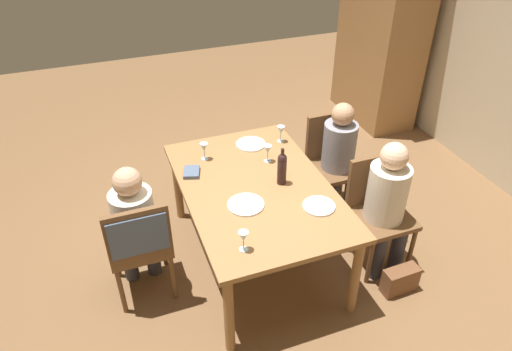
{
  "coord_description": "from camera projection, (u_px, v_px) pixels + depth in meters",
  "views": [
    {
      "loc": [
        2.71,
        -1.01,
        2.87
      ],
      "look_at": [
        0.0,
        0.0,
        0.85
      ],
      "focal_mm": 33.19,
      "sensor_mm": 36.0,
      "label": 1
    }
  ],
  "objects": [
    {
      "name": "wine_bottle_tall_green",
      "position": [
        282.0,
        168.0,
        3.54
      ],
      "size": [
        0.07,
        0.07,
        0.31
      ],
      "color": "black",
      "rests_on": "dining_table"
    },
    {
      "name": "dinner_plate_guest_right",
      "position": [
        319.0,
        206.0,
        3.38
      ],
      "size": [
        0.23,
        0.23,
        0.01
      ],
      "primitive_type": "cylinder",
      "color": "white",
      "rests_on": "dining_table"
    },
    {
      "name": "handbag",
      "position": [
        400.0,
        280.0,
        3.66
      ],
      "size": [
        0.13,
        0.28,
        0.22
      ],
      "primitive_type": "cube",
      "rotation": [
        0.0,
        0.0,
        -1.54
      ],
      "color": "brown",
      "rests_on": "ground_plane"
    },
    {
      "name": "person_man_guest",
      "position": [
        388.0,
        200.0,
        3.59
      ],
      "size": [
        0.36,
        0.31,
        1.14
      ],
      "rotation": [
        0.0,
        0.0,
        -1.57
      ],
      "color": "#33333D",
      "rests_on": "ground_plane"
    },
    {
      "name": "chair_near",
      "position": [
        139.0,
        241.0,
        3.31
      ],
      "size": [
        0.46,
        0.44,
        0.92
      ],
      "rotation": [
        0.0,
        0.0,
        1.57
      ],
      "color": "brown",
      "rests_on": "ground_plane"
    },
    {
      "name": "wine_glass_near_right",
      "position": [
        204.0,
        148.0,
        3.84
      ],
      "size": [
        0.07,
        0.07,
        0.15
      ],
      "color": "silver",
      "rests_on": "dining_table"
    },
    {
      "name": "dinner_plate_guest_left",
      "position": [
        251.0,
        144.0,
        4.08
      ],
      "size": [
        0.25,
        0.25,
        0.01
      ],
      "primitive_type": "cylinder",
      "color": "white",
      "rests_on": "dining_table"
    },
    {
      "name": "wine_glass_centre",
      "position": [
        281.0,
        131.0,
        4.07
      ],
      "size": [
        0.07,
        0.07,
        0.15
      ],
      "color": "silver",
      "rests_on": "dining_table"
    },
    {
      "name": "chair_far_right",
      "position": [
        377.0,
        204.0,
        3.75
      ],
      "size": [
        0.44,
        0.44,
        0.92
      ],
      "rotation": [
        0.0,
        0.0,
        -1.57
      ],
      "color": "brown",
      "rests_on": "ground_plane"
    },
    {
      "name": "wine_glass_near_left",
      "position": [
        268.0,
        150.0,
        3.81
      ],
      "size": [
        0.07,
        0.07,
        0.15
      ],
      "color": "silver",
      "rests_on": "dining_table"
    },
    {
      "name": "dinner_plate_host",
      "position": [
        246.0,
        205.0,
        3.39
      ],
      "size": [
        0.27,
        0.27,
        0.01
      ],
      "primitive_type": "cylinder",
      "color": "white",
      "rests_on": "dining_table"
    },
    {
      "name": "dining_table",
      "position": [
        256.0,
        195.0,
        3.63
      ],
      "size": [
        1.66,
        1.08,
        0.75
      ],
      "color": "olive",
      "rests_on": "ground_plane"
    },
    {
      "name": "person_woman_host",
      "position": [
        135.0,
        222.0,
        3.4
      ],
      "size": [
        0.35,
        0.3,
        1.12
      ],
      "rotation": [
        0.0,
        0.0,
        1.57
      ],
      "color": "#33333D",
      "rests_on": "ground_plane"
    },
    {
      "name": "folded_napkin",
      "position": [
        192.0,
        172.0,
        3.71
      ],
      "size": [
        0.19,
        0.16,
        0.03
      ],
      "primitive_type": "cube",
      "rotation": [
        0.0,
        0.0,
        -0.32
      ],
      "color": "#4C5B75",
      "rests_on": "dining_table"
    },
    {
      "name": "wine_glass_far",
      "position": [
        243.0,
        237.0,
        2.96
      ],
      "size": [
        0.07,
        0.07,
        0.15
      ],
      "color": "silver",
      "rests_on": "dining_table"
    },
    {
      "name": "ground_plane",
      "position": [
        256.0,
        257.0,
        4.01
      ],
      "size": [
        10.0,
        10.0,
        0.0
      ],
      "primitive_type": "plane",
      "color": "brown"
    },
    {
      "name": "chair_far_left",
      "position": [
        333.0,
        156.0,
        4.32
      ],
      "size": [
        0.44,
        0.44,
        0.92
      ],
      "rotation": [
        0.0,
        0.0,
        -1.57
      ],
      "color": "brown",
      "rests_on": "ground_plane"
    },
    {
      "name": "armoire_cabinet",
      "position": [
        382.0,
        30.0,
        5.52
      ],
      "size": [
        1.18,
        0.62,
        2.18
      ],
      "color": "olive",
      "rests_on": "ground_plane"
    },
    {
      "name": "person_man_bearded",
      "position": [
        340.0,
        153.0,
        4.17
      ],
      "size": [
        0.34,
        0.29,
        1.11
      ],
      "rotation": [
        0.0,
        0.0,
        -1.57
      ],
      "color": "#33333D",
      "rests_on": "ground_plane"
    }
  ]
}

